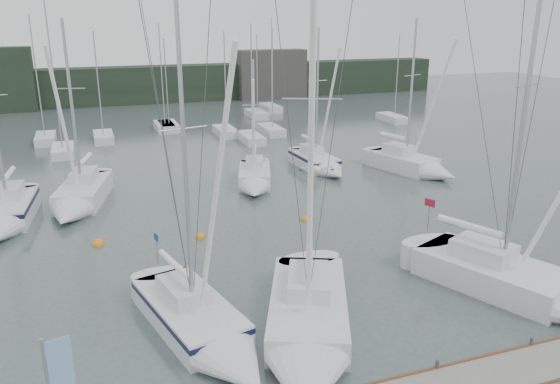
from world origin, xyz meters
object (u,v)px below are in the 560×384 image
Objects in this scene: sailboat_mid_a at (5,216)px; buoy_b at (305,220)px; sailboat_near_center at (308,337)px; sailboat_mid_e at (417,166)px; sailboat_near_right at (536,289)px; sailboat_near_left at (207,332)px; sailboat_mid_c at (255,181)px; buoy_c at (98,245)px; buoy_a at (200,237)px; sailboat_mid_d at (321,164)px; sailboat_mid_b at (78,200)px.

buoy_b is (16.79, -4.85, -0.63)m from sailboat_mid_a.
sailboat_mid_e is (16.94, 18.85, 0.07)m from sailboat_near_center.
sailboat_near_left is at bearing 150.24° from sailboat_near_right.
sailboat_mid_a is 1.31× the size of sailboat_mid_c.
buoy_b is at bearing -1.30° from buoy_c.
sailboat_near_left is 25.10× the size of buoy_b.
sailboat_mid_e is at bearing 14.08° from sailboat_mid_c.
sailboat_near_left is 24.85× the size of buoy_a.
sailboat_mid_d reaches higher than buoy_a.
sailboat_near_right reaches higher than sailboat_near_center.
sailboat_near_left is 19.49m from sailboat_mid_c.
sailboat_mid_d is 15.60m from buoy_a.
sailboat_near_center is at bearing -84.21° from sailboat_mid_c.
sailboat_mid_b is (-7.84, 19.07, 0.07)m from sailboat_near_center.
sailboat_mid_a is 23.24× the size of buoy_b.
sailboat_mid_a is (-11.81, 17.28, 0.10)m from sailboat_near_center.
sailboat_mid_b is (-4.46, 17.51, 0.06)m from sailboat_near_left.
sailboat_near_center is (3.38, -1.57, -0.01)m from sailboat_near_left.
sailboat_near_left is 13.98m from sailboat_near_right.
sailboat_mid_e is (12.92, -0.74, 0.07)m from sailboat_mid_c.
buoy_b is (-5.52, 12.44, -0.59)m from sailboat_near_right.
sailboat_near_right is 26.47m from sailboat_mid_b.
sailboat_near_center is 0.99× the size of sailboat_near_right.
sailboat_mid_b is at bearing -174.06° from sailboat_mid_d.
sailboat_mid_e reaches higher than buoy_a.
sailboat_near_left reaches higher than sailboat_mid_b.
sailboat_mid_e is 13.59m from buoy_b.
buoy_b is (12.82, -6.64, -0.59)m from sailboat_mid_b.
sailboat_mid_c reaches higher than buoy_a.
sailboat_mid_b is at bearing 152.60° from buoy_b.
sailboat_near_center is 14.46m from buoy_c.
sailboat_mid_b is 14.45m from buoy_b.
sailboat_mid_e is 18.76× the size of buoy_c.
sailboat_near_center is 20.62m from sailboat_mid_b.
sailboat_mid_b is 11.87m from sailboat_mid_c.
sailboat_mid_b is at bearing 98.48° from buoy_c.
sailboat_mid_a is at bearing -171.21° from sailboat_mid_d.
sailboat_mid_d is 7.41m from sailboat_mid_e.
buoy_c is (-6.89, 12.70, -0.52)m from sailboat_near_center.
sailboat_near_center is 25.34m from sailboat_mid_e.
sailboat_mid_e is at bearing 28.24° from buoy_b.
sailboat_mid_b is (3.97, 1.80, -0.04)m from sailboat_mid_a.
sailboat_near_center reaches higher than buoy_b.
sailboat_mid_d is (-0.24, 22.08, -0.05)m from sailboat_near_right.
sailboat_mid_c is at bearing 16.57° from sailboat_mid_b.
sailboat_mid_e is at bearing 14.48° from buoy_c.
sailboat_mid_b is at bearing 131.23° from buoy_a.
buoy_a is 1.01× the size of buoy_b.
sailboat_mid_b is 1.30× the size of sailboat_mid_c.
sailboat_mid_e is 22.87× the size of buoy_a.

